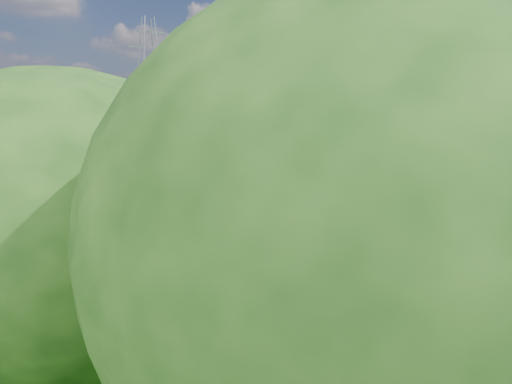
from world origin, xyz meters
The scene contains 20 objects.
ground centered at (0.00, 60.00, 0.00)m, with size 260.00×260.00×0.00m, color #234C15.
road centered at (0.00, 66.00, 0.03)m, with size 8.00×150.00×0.06m, color black.
curb_left centered at (-4.25, 66.00, 0.11)m, with size 0.50×150.00×0.22m, color gray.
curb_right centered at (4.25, 66.00, 0.11)m, with size 0.50×150.00×0.22m, color gray.
speed_limit_sign centered at (5.20, 37.98, 1.60)m, with size 0.55×0.09×2.40m.
overpass centered at (0.00, 140.00, 2.41)m, with size 30.00×3.00×3.20m.
streetlight_near_left centered at (-6.00, 12.00, 5.94)m, with size 5.90×0.25×10.00m.
streetlight_mid_left centered at (-6.00, 45.00, 5.94)m, with size 5.90×0.25×10.00m.
streetlight_far_right centered at (6.00, 78.00, 5.94)m, with size 5.90×0.25×10.00m.
power_tower_near centered at (22.00, 40.00, 14.01)m, with size 9.00×6.40×28.00m.
power_tower_far centered at (26.00, 115.00, 14.01)m, with size 9.00×6.40×28.00m.
tree_la centered at (-14.00, 8.00, 5.27)m, with size 7.14×7.14×8.30m.
tree_lf centered at (-11.00, 2.00, 5.89)m, with size 7.98×7.98×9.28m.
tree_rb centered at (16.00, 30.00, 4.95)m, with size 6.72×6.72×7.82m.
tree_rc centered at (15.00, 52.00, 4.33)m, with size 5.88×5.88×6.84m.
tree_rd centered at (17.00, 76.00, 5.27)m, with size 7.14×7.14×8.30m.
tree_re centered at (14.50, 100.00, 4.02)m, with size 5.46×5.46×6.35m.
tree_rf centered at (18.00, 120.00, 4.64)m, with size 6.30×6.30×7.33m.
bus_outbound centered at (0.85, 67.82, 1.72)m, with size 2.79×11.91×3.32m, color beige.
bus_inbound centered at (-2.99, 57.17, 1.37)m, with size 2.20×9.38×2.61m, color silver.
Camera 1 is at (-16.07, -3.08, 7.38)m, focal length 40.00 mm.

